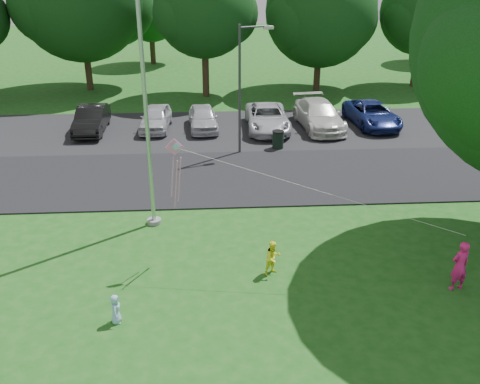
{
  "coord_description": "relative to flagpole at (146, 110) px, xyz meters",
  "views": [
    {
      "loc": [
        -1.48,
        -12.02,
        8.94
      ],
      "look_at": [
        -0.5,
        4.0,
        1.6
      ],
      "focal_mm": 40.0,
      "sensor_mm": 36.0,
      "label": 1
    }
  ],
  "objects": [
    {
      "name": "flagpole",
      "position": [
        0.0,
        0.0,
        0.0
      ],
      "size": [
        0.5,
        0.5,
        10.0
      ],
      "color": "#B7BABF",
      "rests_on": "ground"
    },
    {
      "name": "horizon_trees",
      "position": [
        7.56,
        28.88,
        0.14
      ],
      "size": [
        77.46,
        7.2,
        7.02
      ],
      "color": "#332316",
      "rests_on": "ground"
    },
    {
      "name": "child_yellow",
      "position": [
        3.84,
        -3.46,
        -3.62
      ],
      "size": [
        0.67,
        0.62,
        1.09
      ],
      "primitive_type": "imported",
      "rotation": [
        0.0,
        0.0,
        0.53
      ],
      "color": "#FEFF28",
      "rests_on": "ground"
    },
    {
      "name": "kite",
      "position": [
        1.35,
        -2.59,
        -0.93
      ],
      "size": [
        8.24,
        2.33,
        2.28
      ],
      "rotation": [
        0.0,
        0.0,
        0.15
      ],
      "color": "pink",
      "rests_on": "ground"
    },
    {
      "name": "park_road",
      "position": [
        3.5,
        4.0,
        -4.14
      ],
      "size": [
        60.0,
        6.0,
        0.06
      ],
      "primitive_type": "cube",
      "color": "black",
      "rests_on": "ground"
    },
    {
      "name": "ground",
      "position": [
        3.5,
        -5.0,
        -4.17
      ],
      "size": [
        120.0,
        120.0,
        0.0
      ],
      "primitive_type": "plane",
      "color": "#185215",
      "rests_on": "ground"
    },
    {
      "name": "parked_cars",
      "position": [
        4.74,
        10.58,
        -3.45
      ],
      "size": [
        17.09,
        5.16,
        1.43
      ],
      "color": "black",
      "rests_on": "ground"
    },
    {
      "name": "parking_strip",
      "position": [
        3.5,
        10.5,
        -4.14
      ],
      "size": [
        42.0,
        7.0,
        0.06
      ],
      "primitive_type": "cube",
      "color": "black",
      "rests_on": "ground"
    },
    {
      "name": "trash_can",
      "position": [
        5.36,
        7.41,
        -3.7
      ],
      "size": [
        0.58,
        0.58,
        0.93
      ],
      "rotation": [
        0.0,
        0.0,
        -0.04
      ],
      "color": "black",
      "rests_on": "ground"
    },
    {
      "name": "woman",
      "position": [
        9.0,
        -4.59,
        -3.39
      ],
      "size": [
        0.64,
        0.5,
        1.55
      ],
      "primitive_type": "imported",
      "rotation": [
        0.0,
        0.0,
        3.39
      ],
      "color": "#E81F77",
      "rests_on": "ground"
    },
    {
      "name": "child_blue",
      "position": [
        -0.51,
        -5.51,
        -3.75
      ],
      "size": [
        0.27,
        0.41,
        0.83
      ],
      "primitive_type": "imported",
      "rotation": [
        0.0,
        0.0,
        1.58
      ],
      "color": "#95C5E5",
      "rests_on": "ground"
    },
    {
      "name": "tree_row",
      "position": [
        5.09,
        19.23,
        1.55
      ],
      "size": [
        64.35,
        11.94,
        10.88
      ],
      "color": "#332316",
      "rests_on": "ground"
    },
    {
      "name": "street_lamp",
      "position": [
        3.7,
        7.06,
        -0.59
      ],
      "size": [
        1.61,
        0.71,
        5.95
      ],
      "rotation": [
        0.0,
        0.0,
        0.34
      ],
      "color": "#3F3F44",
      "rests_on": "ground"
    }
  ]
}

